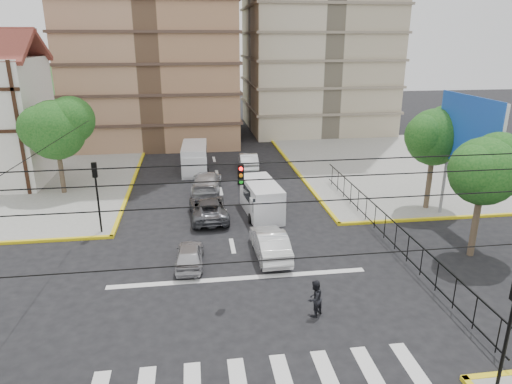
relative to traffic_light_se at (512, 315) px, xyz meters
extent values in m
plane|color=black|center=(-7.80, 7.80, -3.11)|extent=(160.00, 160.00, 0.00)
cube|color=gray|center=(12.20, 27.80, -3.04)|extent=(26.00, 26.00, 0.15)
cube|color=silver|center=(-7.80, 1.80, -3.11)|extent=(12.00, 2.40, 0.01)
cube|color=silver|center=(-7.80, 9.00, -3.11)|extent=(13.00, 0.40, 0.01)
cylinder|color=slate|center=(6.70, 11.80, -0.96)|extent=(0.20, 0.20, 4.00)
cylinder|color=slate|center=(6.70, 15.80, -0.96)|extent=(0.20, 0.20, 4.00)
cube|color=silver|center=(6.70, 13.80, 3.04)|extent=(0.25, 6.00, 4.00)
cube|color=blue|center=(6.50, 13.80, 3.04)|extent=(0.08, 6.20, 4.20)
cylinder|color=#473828|center=(5.20, 9.80, -1.01)|extent=(0.36, 0.36, 4.20)
sphere|color=#134516|center=(5.20, 9.80, 1.73)|extent=(3.60, 3.60, 3.60)
sphere|color=#134516|center=(6.10, 10.10, 2.27)|extent=(2.88, 2.88, 2.88)
sphere|color=#134516|center=(4.48, 9.50, 1.91)|extent=(2.70, 2.70, 2.70)
cylinder|color=#473828|center=(6.20, 16.80, -0.87)|extent=(0.36, 0.36, 4.48)
sphere|color=#134516|center=(6.20, 16.80, 2.05)|extent=(3.80, 3.80, 3.80)
sphere|color=#134516|center=(7.15, 17.10, 2.62)|extent=(3.04, 3.04, 3.04)
sphere|color=#134516|center=(5.44, 16.50, 2.24)|extent=(2.85, 2.85, 2.85)
cylinder|color=#473828|center=(-19.80, 23.80, -1.01)|extent=(0.36, 0.36, 4.20)
sphere|color=#134516|center=(-19.80, 23.80, 1.89)|extent=(4.40, 4.40, 4.40)
sphere|color=#134516|center=(-18.70, 24.10, 2.55)|extent=(3.52, 3.52, 3.52)
sphere|color=#134516|center=(-20.68, 23.50, 2.11)|extent=(3.30, 3.30, 3.30)
cylinder|color=black|center=(0.00, 0.00, -1.21)|extent=(0.12, 0.12, 3.50)
cylinder|color=black|center=(-15.60, 15.60, -1.21)|extent=(0.12, 0.12, 3.50)
cube|color=black|center=(-15.60, 15.60, 0.99)|extent=(0.28, 0.22, 0.90)
sphere|color=#FF0C0C|center=(-15.60, 15.60, 1.29)|extent=(0.17, 0.17, 0.17)
cube|color=black|center=(-7.80, 7.80, 2.69)|extent=(0.28, 0.22, 0.90)
cylinder|color=black|center=(-7.80, -1.20, 3.14)|extent=(18.00, 0.03, 0.03)
cube|color=silver|center=(-5.37, 17.56, -1.98)|extent=(2.44, 5.09, 2.26)
cube|color=silver|center=(-5.37, 15.60, -2.13)|extent=(1.98, 1.36, 1.57)
cube|color=black|center=(-5.37, 15.25, -1.59)|extent=(1.82, 0.28, 0.89)
cylinder|color=black|center=(-6.31, 15.99, -2.77)|extent=(0.25, 0.69, 0.69)
cylinder|color=black|center=(-4.44, 15.99, -2.77)|extent=(0.25, 0.69, 0.69)
cylinder|color=black|center=(-6.31, 19.14, -2.77)|extent=(0.25, 0.69, 0.69)
cylinder|color=black|center=(-4.44, 19.14, -2.77)|extent=(0.25, 0.69, 0.69)
cube|color=silver|center=(-9.70, 28.84, -1.89)|extent=(2.35, 5.40, 2.44)
cube|color=silver|center=(-9.70, 26.72, -2.05)|extent=(2.07, 1.36, 1.70)
cube|color=black|center=(-9.70, 26.35, -1.46)|extent=(1.97, 0.19, 0.96)
cylinder|color=black|center=(-10.71, 27.14, -2.74)|extent=(0.25, 0.74, 0.74)
cylinder|color=black|center=(-8.69, 27.14, -2.74)|extent=(0.25, 0.74, 0.74)
cylinder|color=black|center=(-10.71, 30.55, -2.74)|extent=(0.25, 0.74, 0.74)
cylinder|color=black|center=(-8.69, 30.55, -2.74)|extent=(0.25, 0.74, 0.74)
imported|color=#B1B0B5|center=(-10.24, 10.76, -2.50)|extent=(1.65, 3.69, 1.23)
imported|color=white|center=(-5.85, 11.28, -2.35)|extent=(1.75, 4.69, 1.53)
imported|color=#53545A|center=(-8.98, 17.34, -2.40)|extent=(2.60, 5.20, 1.42)
imported|color=#B3B4B8|center=(-8.87, 23.04, -2.34)|extent=(2.71, 5.50, 1.54)
imported|color=#242427|center=(-5.41, 22.43, -2.46)|extent=(1.73, 3.89, 1.30)
imported|color=white|center=(-4.86, 28.92, -2.37)|extent=(1.78, 4.60, 1.49)
imported|color=black|center=(-4.91, 5.37, -2.28)|extent=(1.02, 1.00, 1.66)
camera|label=1|loc=(-9.80, -11.19, 8.37)|focal=32.00mm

